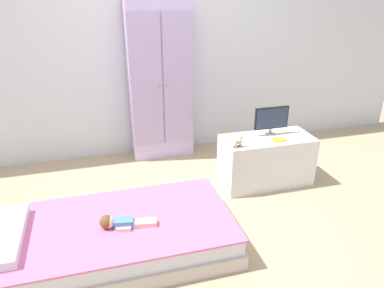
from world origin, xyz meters
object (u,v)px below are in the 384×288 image
(rocking_horse_toy, at_px, (239,142))
(doll, at_px, (117,222))
(tv_stand, at_px, (266,160))
(book_yellow, at_px, (279,140))
(bed, at_px, (108,238))
(tv_monitor, at_px, (272,119))
(wardrobe, at_px, (160,82))

(rocking_horse_toy, bearing_deg, doll, -153.30)
(tv_stand, bearing_deg, book_yellow, -54.70)
(doll, xyz_separation_m, book_yellow, (1.53, 0.60, 0.20))
(bed, height_order, tv_stand, tv_stand)
(tv_monitor, bearing_deg, bed, -156.21)
(wardrobe, bearing_deg, tv_monitor, -43.11)
(rocking_horse_toy, bearing_deg, book_yellow, 5.13)
(tv_monitor, relative_size, book_yellow, 2.81)
(bed, distance_m, doll, 0.19)
(rocking_horse_toy, relative_size, book_yellow, 0.92)
(tv_monitor, xyz_separation_m, rocking_horse_toy, (-0.40, -0.20, -0.11))
(doll, distance_m, rocking_horse_toy, 1.28)
(bed, height_order, doll, doll)
(tv_monitor, relative_size, rocking_horse_toy, 3.07)
(wardrobe, height_order, rocking_horse_toy, wardrobe)
(tv_stand, relative_size, rocking_horse_toy, 7.82)
(doll, xyz_separation_m, tv_stand, (1.47, 0.69, -0.05))
(doll, relative_size, tv_monitor, 1.16)
(tv_stand, bearing_deg, bed, -157.57)
(wardrobe, bearing_deg, rocking_horse_toy, -64.69)
(bed, bearing_deg, tv_monitor, 23.79)
(doll, xyz_separation_m, wardrobe, (0.63, 1.60, 0.55))
(book_yellow, bearing_deg, rocking_horse_toy, -174.87)
(book_yellow, bearing_deg, wardrobe, 132.14)
(tv_stand, bearing_deg, rocking_horse_toy, -159.81)
(tv_monitor, bearing_deg, doll, -153.51)
(bed, height_order, tv_monitor, tv_monitor)
(bed, relative_size, wardrobe, 1.07)
(doll, bearing_deg, tv_monitor, 26.49)
(bed, distance_m, tv_monitor, 1.82)
(tv_stand, xyz_separation_m, book_yellow, (0.06, -0.09, 0.25))
(bed, xyz_separation_m, wardrobe, (0.71, 1.54, 0.72))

